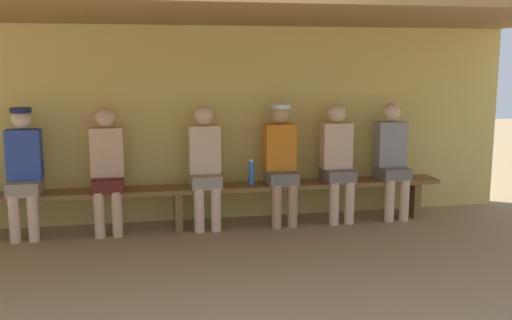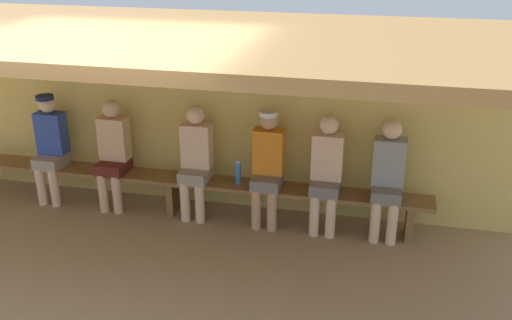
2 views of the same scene
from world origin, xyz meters
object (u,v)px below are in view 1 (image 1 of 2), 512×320
(player_in_red, at_px, (205,162))
(player_shirtless_tan, at_px, (337,158))
(bench, at_px, (178,194))
(player_near_post, at_px, (281,158))
(player_leftmost, at_px, (392,156))
(player_rightmost, at_px, (24,166))
(water_bottle_blue, at_px, (251,173))
(player_middle, at_px, (107,165))

(player_in_red, bearing_deg, player_shirtless_tan, 0.00)
(bench, distance_m, player_near_post, 1.21)
(player_leftmost, distance_m, player_near_post, 1.32)
(bench, xyz_separation_m, player_leftmost, (2.47, 0.00, 0.34))
(player_rightmost, xyz_separation_m, water_bottle_blue, (2.37, -0.02, -0.15))
(bench, relative_size, player_rightmost, 4.46)
(player_in_red, height_order, player_near_post, player_near_post)
(player_leftmost, height_order, player_rightmost, player_rightmost)
(player_near_post, xyz_separation_m, player_shirtless_tan, (0.66, -0.00, -0.02))
(bench, relative_size, player_middle, 4.49)
(water_bottle_blue, bearing_deg, player_leftmost, 0.60)
(player_in_red, bearing_deg, player_leftmost, 0.00)
(player_leftmost, xyz_separation_m, player_shirtless_tan, (-0.66, 0.00, 0.00))
(water_bottle_blue, bearing_deg, bench, 179.00)
(player_leftmost, height_order, water_bottle_blue, player_leftmost)
(player_in_red, bearing_deg, player_middle, 180.00)
(bench, bearing_deg, player_leftmost, 0.07)
(player_leftmost, height_order, player_near_post, player_near_post)
(water_bottle_blue, bearing_deg, player_near_post, 3.00)
(player_near_post, height_order, player_shirtless_tan, player_near_post)
(player_near_post, bearing_deg, player_middle, -179.99)
(water_bottle_blue, bearing_deg, player_rightmost, 179.57)
(player_leftmost, distance_m, player_rightmost, 4.03)
(player_in_red, height_order, player_middle, same)
(player_shirtless_tan, relative_size, player_rightmost, 0.99)
(player_leftmost, xyz_separation_m, player_near_post, (-1.32, 0.00, 0.02))
(bench, height_order, player_shirtless_tan, player_shirtless_tan)
(player_leftmost, distance_m, player_middle, 3.20)
(player_in_red, relative_size, player_shirtless_tan, 1.00)
(water_bottle_blue, bearing_deg, player_middle, 179.36)
(player_leftmost, xyz_separation_m, player_in_red, (-2.17, 0.00, 0.00))
(player_rightmost, bearing_deg, player_leftmost, -0.01)
(player_in_red, distance_m, player_shirtless_tan, 1.51)
(player_near_post, distance_m, water_bottle_blue, 0.37)
(player_leftmost, relative_size, water_bottle_blue, 4.70)
(player_middle, bearing_deg, player_rightmost, 179.97)
(player_leftmost, bearing_deg, player_rightmost, 179.99)
(player_rightmost, bearing_deg, player_shirtless_tan, -0.01)
(player_rightmost, bearing_deg, player_middle, -0.03)
(player_rightmost, bearing_deg, player_near_post, 0.00)
(player_shirtless_tan, bearing_deg, player_near_post, 179.96)
(player_middle, bearing_deg, bench, -0.24)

